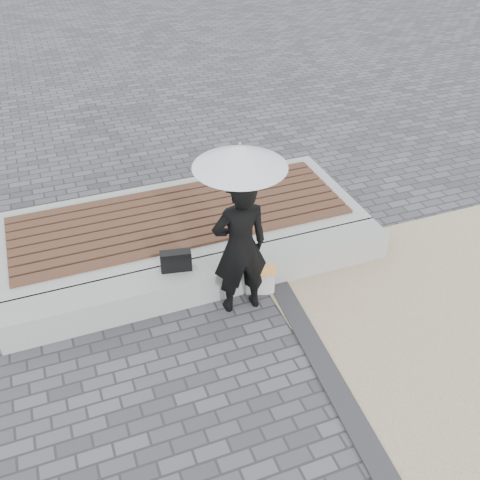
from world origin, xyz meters
name	(u,v)px	position (x,y,z in m)	size (l,w,h in m)	color
ground	(255,383)	(0.00, 0.00, 0.00)	(80.00, 80.00, 0.00)	#4F4F54
edging_band	(341,397)	(0.75, -0.50, 0.02)	(0.25, 5.20, 0.04)	#2F3032
seating_ledge	(208,279)	(0.00, 1.60, 0.20)	(5.00, 0.45, 0.40)	#A3A29E
timber_platform	(181,228)	(0.00, 2.80, 0.20)	(5.00, 2.00, 0.40)	#AAAAA5
timber_decking	(180,215)	(0.00, 2.80, 0.42)	(4.60, 1.60, 0.04)	#553422
woman	(240,247)	(0.28, 1.20, 0.91)	(0.66, 0.43, 1.81)	black
parasol	(240,156)	(0.28, 1.20, 2.06)	(1.01, 1.01, 1.29)	#A1A1A5
handbag	(176,261)	(-0.37, 1.68, 0.53)	(0.38, 0.13, 0.27)	black
canvas_tote	(260,280)	(0.62, 1.36, 0.19)	(0.35, 0.15, 0.37)	silver
magazine	(262,270)	(0.62, 1.31, 0.38)	(0.33, 0.24, 0.01)	#F7433E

